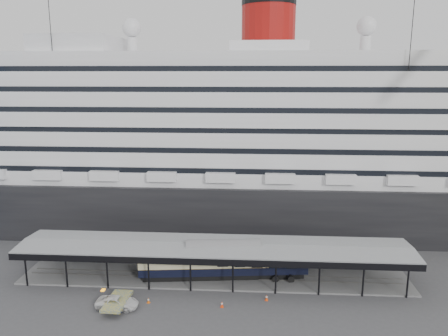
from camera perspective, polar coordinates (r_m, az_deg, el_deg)
The scene contains 8 objects.
ground at distance 61.19m, azimuth -1.70°, elevation -16.21°, with size 200.00×200.00×0.00m, color #3E3E41.
cruise_ship at distance 86.39m, azimuth 0.25°, elevation 5.06°, with size 130.00×30.00×43.90m.
platform_canopy at distance 64.60m, azimuth -1.29°, elevation -12.26°, with size 56.00×9.18×5.30m.
port_truck at distance 59.41m, azimuth -13.78°, elevation -16.70°, with size 2.46×5.33×1.48m, color silver.
pullman_carriage at distance 64.30m, azimuth -0.07°, elevation -11.89°, with size 24.33×5.74×23.70m.
traffic_cone_left at distance 59.93m, azimuth -9.84°, elevation -16.65°, with size 0.50×0.50×0.74m.
traffic_cone_mid at distance 58.18m, azimuth -0.27°, elevation -17.37°, with size 0.44×0.44×0.81m.
traffic_cone_right at distance 59.92m, azimuth 5.58°, elevation -16.49°, with size 0.43×0.43×0.80m.
Camera 1 is at (5.22, -53.56, 29.13)m, focal length 35.00 mm.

